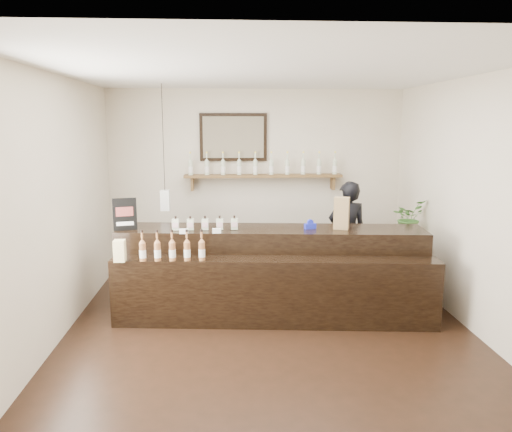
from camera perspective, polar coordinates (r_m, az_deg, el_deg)
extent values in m
plane|color=black|center=(5.69, 1.54, -13.12)|extent=(5.00, 5.00, 0.00)
plane|color=beige|center=(7.76, 0.02, 3.98)|extent=(4.50, 0.00, 4.50)
plane|color=beige|center=(2.87, 5.96, -7.34)|extent=(4.50, 0.00, 4.50)
plane|color=beige|center=(5.57, -22.13, 0.64)|extent=(0.00, 5.00, 5.00)
plane|color=beige|center=(5.92, 23.87, 1.06)|extent=(0.00, 5.00, 5.00)
plane|color=white|center=(5.24, 1.70, 16.20)|extent=(5.00, 5.00, 0.00)
cube|color=brown|center=(7.62, 0.83, 4.62)|extent=(2.40, 0.25, 0.04)
cube|color=brown|center=(7.67, -7.28, 3.66)|extent=(0.04, 0.20, 0.20)
cube|color=brown|center=(7.82, 8.75, 3.76)|extent=(0.04, 0.20, 0.20)
cube|color=black|center=(7.67, -2.61, 8.98)|extent=(1.02, 0.04, 0.72)
cube|color=#41382A|center=(7.64, -2.60, 8.98)|extent=(0.92, 0.01, 0.62)
cube|color=white|center=(6.92, -10.34, 1.77)|extent=(0.12, 0.12, 0.28)
cylinder|color=black|center=(6.85, -10.57, 8.77)|extent=(0.01, 0.01, 1.41)
cylinder|color=beige|center=(7.61, -7.49, 5.44)|extent=(0.07, 0.07, 0.20)
cone|color=beige|center=(7.60, -7.51, 6.40)|extent=(0.07, 0.07, 0.05)
cylinder|color=beige|center=(7.60, -7.52, 6.85)|extent=(0.02, 0.02, 0.07)
cylinder|color=yellow|center=(7.60, -7.53, 7.20)|extent=(0.03, 0.03, 0.02)
cylinder|color=white|center=(7.61, -7.48, 5.29)|extent=(0.07, 0.07, 0.09)
cylinder|color=beige|center=(7.60, -5.64, 5.47)|extent=(0.07, 0.07, 0.20)
cone|color=beige|center=(7.59, -5.66, 6.43)|extent=(0.07, 0.07, 0.05)
cylinder|color=beige|center=(7.59, -5.67, 6.88)|extent=(0.02, 0.02, 0.07)
cylinder|color=yellow|center=(7.58, -5.67, 7.23)|extent=(0.03, 0.03, 0.02)
cylinder|color=white|center=(7.60, -5.64, 5.32)|extent=(0.07, 0.07, 0.09)
cylinder|color=beige|center=(7.59, -3.79, 5.50)|extent=(0.07, 0.07, 0.20)
cone|color=beige|center=(7.58, -3.80, 6.45)|extent=(0.07, 0.07, 0.05)
cylinder|color=beige|center=(7.58, -3.81, 6.90)|extent=(0.02, 0.02, 0.07)
cylinder|color=yellow|center=(7.58, -3.81, 7.26)|extent=(0.03, 0.03, 0.02)
cylinder|color=white|center=(7.60, -3.79, 5.34)|extent=(0.07, 0.07, 0.09)
cylinder|color=beige|center=(7.60, -1.94, 5.51)|extent=(0.07, 0.07, 0.20)
cone|color=beige|center=(7.59, -1.94, 6.47)|extent=(0.07, 0.07, 0.05)
cylinder|color=beige|center=(7.58, -1.95, 6.92)|extent=(0.02, 0.02, 0.07)
cylinder|color=yellow|center=(7.58, -1.95, 7.28)|extent=(0.03, 0.03, 0.02)
cylinder|color=white|center=(7.60, -1.94, 5.36)|extent=(0.07, 0.07, 0.09)
cylinder|color=beige|center=(7.61, -0.09, 5.53)|extent=(0.07, 0.07, 0.20)
cone|color=beige|center=(7.60, -0.09, 6.48)|extent=(0.07, 0.07, 0.05)
cylinder|color=beige|center=(7.59, -0.09, 6.93)|extent=(0.02, 0.02, 0.07)
cylinder|color=yellow|center=(7.59, -0.09, 7.29)|extent=(0.03, 0.03, 0.02)
cylinder|color=white|center=(7.61, -0.09, 5.37)|extent=(0.07, 0.07, 0.09)
cylinder|color=beige|center=(7.62, 1.76, 5.53)|extent=(0.07, 0.07, 0.20)
cone|color=beige|center=(7.61, 1.76, 6.49)|extent=(0.07, 0.07, 0.05)
cylinder|color=beige|center=(7.61, 1.76, 6.94)|extent=(0.02, 0.02, 0.07)
cylinder|color=yellow|center=(7.61, 1.77, 7.29)|extent=(0.03, 0.03, 0.02)
cylinder|color=white|center=(7.63, 1.76, 5.38)|extent=(0.07, 0.07, 0.09)
cylinder|color=beige|center=(7.65, 3.59, 5.53)|extent=(0.07, 0.07, 0.20)
cone|color=beige|center=(7.64, 3.60, 6.48)|extent=(0.07, 0.07, 0.05)
cylinder|color=beige|center=(7.64, 3.60, 6.93)|extent=(0.02, 0.02, 0.07)
cylinder|color=yellow|center=(7.63, 3.61, 7.28)|extent=(0.03, 0.03, 0.02)
cylinder|color=white|center=(7.65, 3.59, 5.38)|extent=(0.07, 0.07, 0.09)
cylinder|color=beige|center=(7.68, 5.41, 5.53)|extent=(0.07, 0.07, 0.20)
cone|color=beige|center=(7.67, 5.42, 6.47)|extent=(0.07, 0.07, 0.05)
cylinder|color=beige|center=(7.67, 5.43, 6.92)|extent=(0.02, 0.02, 0.07)
cylinder|color=yellow|center=(7.67, 5.44, 7.27)|extent=(0.03, 0.03, 0.02)
cylinder|color=white|center=(7.68, 5.40, 5.38)|extent=(0.07, 0.07, 0.09)
cylinder|color=beige|center=(7.72, 7.21, 5.52)|extent=(0.07, 0.07, 0.20)
cone|color=beige|center=(7.71, 7.23, 6.46)|extent=(0.07, 0.07, 0.05)
cylinder|color=beige|center=(7.71, 7.24, 6.90)|extent=(0.02, 0.02, 0.07)
cylinder|color=yellow|center=(7.71, 7.25, 7.25)|extent=(0.03, 0.03, 0.02)
cylinder|color=white|center=(7.72, 7.20, 5.37)|extent=(0.07, 0.07, 0.09)
cylinder|color=beige|center=(7.77, 8.99, 5.50)|extent=(0.07, 0.07, 0.20)
cone|color=beige|center=(7.76, 9.02, 6.44)|extent=(0.07, 0.07, 0.05)
cylinder|color=beige|center=(7.76, 9.03, 6.88)|extent=(0.02, 0.02, 0.07)
cylinder|color=yellow|center=(7.76, 9.04, 7.23)|extent=(0.03, 0.03, 0.02)
cylinder|color=white|center=(7.77, 8.98, 5.35)|extent=(0.07, 0.07, 0.09)
cube|color=black|center=(6.17, 1.70, -6.10)|extent=(3.74, 0.99, 1.03)
cube|color=black|center=(5.75, 2.13, -8.68)|extent=(3.71, 0.66, 0.78)
cube|color=white|center=(5.81, -8.27, -1.74)|extent=(0.10, 0.04, 0.05)
cube|color=white|center=(5.79, -4.51, -1.70)|extent=(0.10, 0.04, 0.05)
cube|color=beige|center=(5.72, -15.29, -4.43)|extent=(0.12, 0.12, 0.12)
cube|color=beige|center=(5.69, -15.35, -3.26)|extent=(0.12, 0.12, 0.12)
cube|color=beige|center=(5.99, -9.17, -0.96)|extent=(0.08, 0.08, 0.13)
cube|color=#D6A6AF|center=(5.94, -9.21, -1.06)|extent=(0.07, 0.00, 0.06)
cylinder|color=black|center=(5.97, -9.19, -0.16)|extent=(0.02, 0.02, 0.03)
cube|color=beige|center=(5.97, -7.51, -0.95)|extent=(0.08, 0.08, 0.13)
cube|color=#D6A6AF|center=(5.93, -7.54, -1.04)|extent=(0.07, 0.00, 0.06)
cylinder|color=black|center=(5.96, -7.53, -0.14)|extent=(0.02, 0.02, 0.03)
cube|color=beige|center=(5.96, -5.84, -0.93)|extent=(0.08, 0.08, 0.13)
cube|color=#D6A6AF|center=(5.92, -5.86, -1.03)|extent=(0.07, 0.00, 0.06)
cylinder|color=black|center=(5.95, -5.85, -0.12)|extent=(0.02, 0.02, 0.03)
cube|color=beige|center=(5.96, -4.17, -0.92)|extent=(0.08, 0.08, 0.13)
cube|color=#D6A6AF|center=(5.91, -4.17, -1.01)|extent=(0.07, 0.00, 0.06)
cylinder|color=black|center=(5.94, -4.18, -0.11)|extent=(0.02, 0.02, 0.03)
cube|color=beige|center=(5.96, -2.50, -0.90)|extent=(0.08, 0.08, 0.13)
cube|color=#D6A6AF|center=(5.91, -2.49, -0.99)|extent=(0.07, 0.00, 0.06)
cylinder|color=black|center=(5.94, -2.50, -0.09)|extent=(0.02, 0.02, 0.03)
cylinder|color=#9A5F34|center=(5.66, -12.83, -4.03)|extent=(0.07, 0.07, 0.20)
cone|color=#9A5F34|center=(5.63, -12.88, -2.78)|extent=(0.07, 0.07, 0.05)
cylinder|color=#9A5F34|center=(5.62, -12.91, -2.18)|extent=(0.02, 0.02, 0.07)
cylinder|color=black|center=(5.61, -12.93, -1.71)|extent=(0.03, 0.03, 0.02)
cylinder|color=white|center=(5.67, -12.82, -4.23)|extent=(0.07, 0.07, 0.09)
cylinder|color=#9A5F34|center=(5.64, -11.19, -4.03)|extent=(0.07, 0.07, 0.20)
cone|color=#9A5F34|center=(5.61, -11.24, -2.77)|extent=(0.07, 0.07, 0.05)
cylinder|color=#9A5F34|center=(5.59, -11.26, -2.18)|extent=(0.02, 0.02, 0.07)
cylinder|color=black|center=(5.58, -11.28, -1.70)|extent=(0.03, 0.03, 0.02)
cylinder|color=white|center=(5.64, -11.18, -4.23)|extent=(0.07, 0.07, 0.09)
cylinder|color=#9A5F34|center=(5.62, -9.54, -4.03)|extent=(0.07, 0.07, 0.20)
cone|color=#9A5F34|center=(5.59, -9.58, -2.77)|extent=(0.07, 0.07, 0.05)
cylinder|color=#9A5F34|center=(5.57, -9.60, -2.17)|extent=(0.02, 0.02, 0.07)
cylinder|color=black|center=(5.56, -9.61, -1.69)|extent=(0.03, 0.03, 0.02)
cylinder|color=white|center=(5.62, -9.53, -4.23)|extent=(0.07, 0.07, 0.09)
cylinder|color=#9A5F34|center=(5.60, -7.88, -4.02)|extent=(0.07, 0.07, 0.20)
cone|color=#9A5F34|center=(5.57, -7.91, -2.76)|extent=(0.07, 0.07, 0.05)
cylinder|color=#9A5F34|center=(5.56, -7.93, -2.15)|extent=(0.02, 0.02, 0.07)
cylinder|color=black|center=(5.55, -7.94, -1.68)|extent=(0.03, 0.03, 0.02)
cylinder|color=white|center=(5.61, -7.87, -4.22)|extent=(0.07, 0.07, 0.09)
cylinder|color=#9A5F34|center=(5.59, -6.21, -4.01)|extent=(0.07, 0.07, 0.20)
cone|color=#9A5F34|center=(5.56, -6.23, -2.74)|extent=(0.07, 0.07, 0.05)
cylinder|color=#9A5F34|center=(5.55, -6.25, -2.14)|extent=(0.02, 0.02, 0.07)
cylinder|color=black|center=(5.54, -6.26, -1.67)|extent=(0.03, 0.03, 0.02)
cylinder|color=white|center=(5.59, -6.20, -4.21)|extent=(0.07, 0.07, 0.09)
cube|color=black|center=(6.09, -14.76, 0.19)|extent=(0.27, 0.09, 0.39)
cube|color=brown|center=(6.08, -14.80, 0.48)|extent=(0.19, 0.05, 0.11)
cube|color=white|center=(6.10, -14.74, -0.85)|extent=(0.19, 0.05, 0.04)
cube|color=#9D794C|center=(6.06, 9.75, 0.32)|extent=(0.21, 0.18, 0.38)
cube|color=black|center=(6.01, 9.88, -0.31)|extent=(0.10, 0.04, 0.08)
cube|color=#1B25BE|center=(6.04, 6.21, -1.16)|extent=(0.15, 0.09, 0.06)
cylinder|color=#1B25BE|center=(6.04, 6.22, -0.73)|extent=(0.08, 0.05, 0.07)
cube|color=brown|center=(7.20, 16.76, -5.13)|extent=(0.55, 0.64, 0.79)
imported|color=#3F712D|center=(7.06, 17.03, -0.16)|extent=(0.57, 0.57, 0.48)
imported|color=black|center=(7.09, 10.39, -1.31)|extent=(0.66, 0.47, 1.70)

